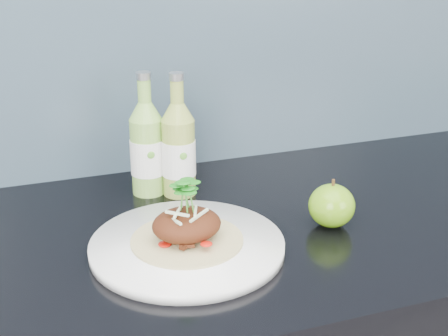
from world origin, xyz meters
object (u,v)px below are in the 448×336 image
(cider_bottle_left, at_px, (147,148))
(cider_bottle_right, at_px, (179,149))
(dinner_plate, at_px, (187,246))
(green_apple, at_px, (332,206))

(cider_bottle_left, distance_m, cider_bottle_right, 0.06)
(dinner_plate, bearing_deg, green_apple, 0.38)
(dinner_plate, distance_m, cider_bottle_right, 0.23)
(cider_bottle_right, bearing_deg, cider_bottle_left, 145.91)
(dinner_plate, xyz_separation_m, cider_bottle_right, (0.05, 0.21, 0.08))
(green_apple, xyz_separation_m, cider_bottle_left, (-0.25, 0.23, 0.05))
(cider_bottle_left, bearing_deg, dinner_plate, -106.13)
(cider_bottle_left, relative_size, cider_bottle_right, 1.00)
(green_apple, distance_m, cider_bottle_left, 0.34)
(green_apple, height_order, cider_bottle_left, cider_bottle_left)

